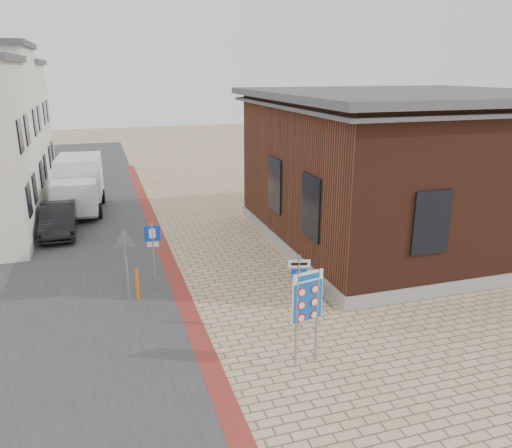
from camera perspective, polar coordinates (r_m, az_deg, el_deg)
ground at (r=15.21m, az=1.60°, el=-13.06°), size 120.00×120.00×0.00m
road_strip at (r=28.47m, az=-19.17°, el=0.63°), size 7.00×60.00×0.02m
curb_strip at (r=23.79m, az=-10.92°, el=-1.88°), size 0.60×40.00×0.02m
brick_building at (r=23.91m, az=16.84°, el=6.40°), size 13.00×13.00×6.80m
bike_rack at (r=17.80m, az=7.42°, el=-7.52°), size 0.08×1.80×0.60m
sedan at (r=26.00m, az=-21.60°, el=0.52°), size 1.57×4.50×1.48m
box_truck at (r=29.72m, az=-19.58°, el=4.30°), size 2.73×5.82×2.97m
border_sign at (r=13.23m, az=5.89°, el=-8.51°), size 0.92×0.23×2.71m
essen_sign at (r=15.05m, az=4.90°, el=-6.53°), size 0.65×0.20×2.45m
parking_sign at (r=17.97m, az=-11.69°, el=-2.41°), size 0.56×0.11×2.55m
yield_sign at (r=17.31m, az=-14.74°, el=-2.48°), size 0.93×0.10×2.61m
bollard at (r=17.81m, az=-13.41°, el=-6.78°), size 0.12×0.12×1.14m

